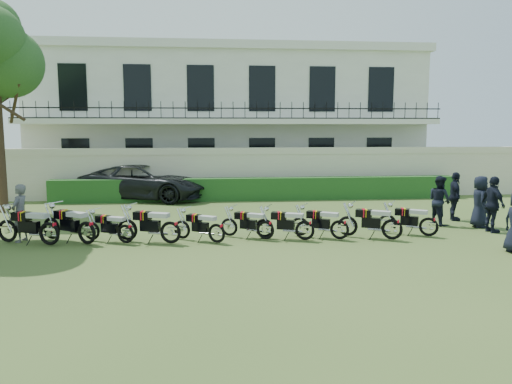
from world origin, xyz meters
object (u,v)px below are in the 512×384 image
Objects in this scene: motorcycle_2 at (126,229)px; motorcycle_3 at (170,227)px; motorcycle_8 at (392,224)px; motorcycle_6 at (305,226)px; motorcycle_1 at (87,227)px; motorcycle_4 at (217,229)px; motorcycle_5 at (266,226)px; officer_5 at (455,196)px; inspector at (20,213)px; officer_3 at (480,202)px; motorcycle_7 at (340,225)px; officer_2 at (493,205)px; suv at (145,182)px; officer_4 at (439,200)px; motorcycle_0 at (49,228)px; motorcycle_9 at (429,222)px.

motorcycle_2 is 1.26m from motorcycle_3.
motorcycle_2 is 0.91× the size of motorcycle_8.
motorcycle_6 reaches higher than motorcycle_2.
motorcycle_1 reaches higher than motorcycle_8.
motorcycle_3 is at bearing 119.85° from motorcycle_4.
motorcycle_1 is at bearing 119.46° from motorcycle_5.
officer_5 is at bearing -42.87° from motorcycle_5.
officer_3 is (14.14, 0.67, 0.01)m from inspector.
motorcycle_4 is 3.55m from motorcycle_7.
officer_2 is at bearing -65.16° from motorcycle_3.
motorcycle_2 is at bearing 119.58° from motorcycle_5.
motorcycle_5 is 0.27× the size of suv.
motorcycle_4 is 0.95× the size of motorcycle_7.
officer_4 is (12.99, 1.13, 0.00)m from inspector.
motorcycle_3 reaches higher than motorcycle_8.
inspector is at bearing 77.51° from motorcycle_0.
motorcycle_6 is 8.13m from inspector.
motorcycle_3 is 8.93m from officer_4.
motorcycle_4 is (3.59, -0.19, -0.08)m from motorcycle_1.
officer_4 reaches higher than inspector.
motorcycle_9 is 0.94× the size of officer_4.
inspector reaches higher than motorcycle_8.
motorcycle_2 is at bearing 119.89° from officer_5.
motorcycle_9 is (8.84, 0.03, 0.02)m from motorcycle_2.
inspector reaches higher than motorcycle_5.
motorcycle_3 is at bearing 112.69° from motorcycle_6.
motorcycle_6 is (1.12, -0.21, 0.02)m from motorcycle_5.
officer_5 is at bearing -101.12° from suv.
officer_3 is at bearing -63.41° from motorcycle_0.
motorcycle_5 is 7.01m from inspector.
inspector is at bearing 113.65° from motorcycle_4.
officer_2 reaches higher than suv.
motorcycle_4 is 0.91× the size of officer_4.
motorcycle_3 is at bearing -71.12° from motorcycle_2.
motorcycle_4 is at bearing -143.78° from suv.
inspector is 13.04m from officer_4.
officer_3 is at bearing -7.59° from officer_2.
officer_3 is at bearing -45.24° from motorcycle_7.
motorcycle_9 is 2.08m from officer_4.
motorcycle_1 reaches higher than motorcycle_5.
officer_4 is (11.02, 1.75, 0.32)m from motorcycle_1.
motorcycle_8 is 12.05m from suv.
motorcycle_0 is 1.13× the size of motorcycle_8.
motorcycle_0 is 1.10× the size of officer_2.
motorcycle_1 reaches higher than motorcycle_2.
motorcycle_6 is at bearing -58.47° from motorcycle_1.
motorcycle_0 is 1.14× the size of officer_5.
motorcycle_8 is (7.59, -0.31, 0.05)m from motorcycle_2.
motorcycle_5 is 0.91× the size of officer_5.
motorcycle_4 is at bearing 130.17° from motorcycle_5.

